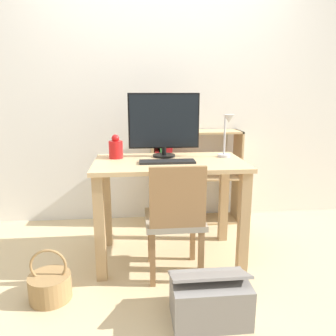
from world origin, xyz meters
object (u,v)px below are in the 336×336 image
Objects in this scene: vase at (116,148)px; basket at (50,285)px; storage_box at (210,299)px; desk_lamp at (227,132)px; bookshelf at (179,182)px; chair at (175,217)px; monitor at (164,123)px; keyboard at (167,162)px.

vase reaches higher than basket.
basket is 0.77× the size of storage_box.
desk_lamp is (0.84, -0.09, 0.13)m from vase.
basket is at bearing -129.40° from bookshelf.
basket reaches higher than storage_box.
bookshelf is (0.16, 1.00, -0.03)m from chair.
desk_lamp reaches higher than vase.
chair is at bearing -46.10° from vase.
desk_lamp is at bearing 46.20° from chair.
storage_box is at bearing -64.79° from chair.
storage_box is (0.14, -0.46, -0.32)m from chair.
desk_lamp reaches higher than chair.
vase is at bearing -134.47° from bookshelf.
vase is (-0.37, -0.03, -0.19)m from monitor.
keyboard is at bearing -89.34° from monitor.
storage_box is at bearing -58.03° from vase.
monitor reaches higher than storage_box.
keyboard is at bearing -28.49° from vase.
monitor is 1.37× the size of keyboard.
desk_lamp is at bearing -67.50° from bookshelf.
desk_lamp reaches higher than basket.
vase is 0.22× the size of chair.
keyboard is 0.88m from bookshelf.
monitor is 0.75m from chair.
desk_lamp is 0.91m from bookshelf.
desk_lamp is at bearing 70.24° from storage_box.
vase is at bearing 151.51° from keyboard.
vase is 0.55× the size of desk_lamp.
bookshelf is (-0.27, 0.66, -0.57)m from desk_lamp.
chair reaches higher than basket.
desk_lamp reaches higher than bookshelf.
monitor is 1.24× the size of storage_box.
vase is 0.41× the size of storage_box.
keyboard is 1.18× the size of basket.
keyboard is at bearing 106.64° from chair.
chair is at bearing -81.28° from keyboard.
monitor is 1.63× the size of desk_lamp.
bookshelf is (0.56, 0.57, -0.44)m from vase.
bookshelf is at bearing 50.60° from basket.
chair is (0.41, -0.42, -0.40)m from vase.
monitor reaches higher than bookshelf.
monitor is at bearing 39.09° from basket.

